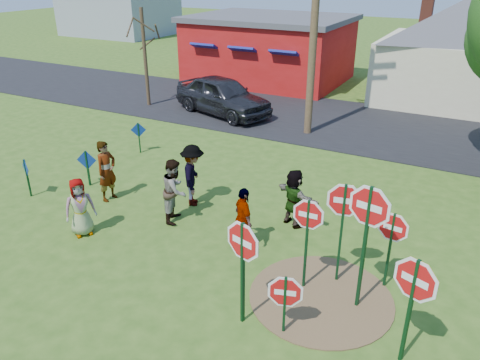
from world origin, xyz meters
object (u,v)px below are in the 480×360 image
Objects in this scene: stop_sign_c at (368,221)px; suv at (223,96)px; stop_sign_d at (392,233)px; person_b at (107,171)px; person_a at (80,207)px; utility_pole at (316,4)px; stop_sign_b at (344,209)px; stop_sign_a at (243,251)px.

suv is at bearing 142.44° from stop_sign_c.
stop_sign_d is 8.66m from person_b.
person_a is 0.16× the size of utility_pole.
suv is 0.52× the size of utility_pole.
stop_sign_c is 1.26m from stop_sign_d.
suv is (-8.97, 10.29, -0.96)m from stop_sign_b.
stop_sign_b reaches higher than stop_sign_d.
stop_sign_c reaches higher than suv.
person_b is at bearing -153.99° from suv.
stop_sign_b is 1.37× the size of person_b.
stop_sign_c is at bearing 54.20° from stop_sign_a.
utility_pole is (4.68, -0.72, 4.40)m from suv.
suv is at bearing 44.44° from person_a.
stop_sign_a is 2.57m from stop_sign_c.
stop_sign_a reaches higher than suv.
person_b is (-8.26, 1.38, -1.17)m from stop_sign_c.
person_b is at bearing 56.13° from person_a.
stop_sign_c is 0.57× the size of suv.
stop_sign_c is 1.57× the size of person_b.
stop_sign_d is 14.16m from suv.
stop_sign_a is 14.72m from suv.
suv is at bearing 119.80° from stop_sign_b.
person_b is at bearing -178.36° from stop_sign_c.
utility_pole reaches higher than suv.
utility_pole reaches higher than stop_sign_b.
utility_pole reaches higher than stop_sign_c.
stop_sign_c is at bearing -102.82° from stop_sign_d.
stop_sign_c is at bearing -56.62° from stop_sign_b.
stop_sign_d is 1.05× the size of person_b.
person_b reaches higher than person_a.
person_a is at bearing -153.90° from person_b.
person_b is 0.36× the size of suv.
person_a is 0.85× the size of person_b.
utility_pole is (-4.96, 10.25, 3.21)m from stop_sign_c.
person_a is at bearing -174.99° from stop_sign_a.
person_a is (-7.46, -0.56, -1.31)m from stop_sign_c.
stop_sign_a is at bearing -130.25° from stop_sign_c.
stop_sign_c is 0.30× the size of utility_pole.
stop_sign_d is at bearing -88.98° from person_b.
stop_sign_c is at bearing -120.86° from suv.
stop_sign_a is at bearing -66.83° from person_a.
stop_sign_b is at bearing -45.93° from person_a.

